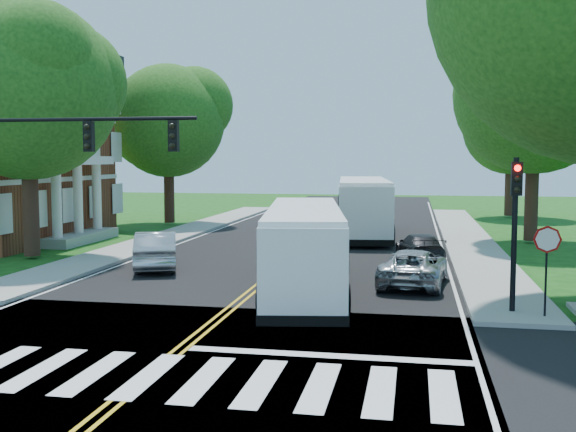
% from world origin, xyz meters
% --- Properties ---
extents(ground, '(140.00, 140.00, 0.00)m').
position_xyz_m(ground, '(0.00, 0.00, 0.00)').
color(ground, '#134110').
rests_on(ground, ground).
extents(road, '(14.00, 96.00, 0.01)m').
position_xyz_m(road, '(0.00, 18.00, 0.01)').
color(road, black).
rests_on(road, ground).
extents(cross_road, '(60.00, 12.00, 0.01)m').
position_xyz_m(cross_road, '(0.00, 0.00, 0.01)').
color(cross_road, black).
rests_on(cross_road, ground).
extents(center_line, '(0.36, 70.00, 0.01)m').
position_xyz_m(center_line, '(0.00, 22.00, 0.01)').
color(center_line, gold).
rests_on(center_line, road).
extents(edge_line_w, '(0.12, 70.00, 0.01)m').
position_xyz_m(edge_line_w, '(-6.80, 22.00, 0.01)').
color(edge_line_w, silver).
rests_on(edge_line_w, road).
extents(edge_line_e, '(0.12, 70.00, 0.01)m').
position_xyz_m(edge_line_e, '(6.80, 22.00, 0.01)').
color(edge_line_e, silver).
rests_on(edge_line_e, road).
extents(crosswalk, '(12.60, 3.00, 0.01)m').
position_xyz_m(crosswalk, '(0.00, -0.50, 0.02)').
color(crosswalk, silver).
rests_on(crosswalk, road).
extents(stop_bar, '(6.60, 0.40, 0.01)m').
position_xyz_m(stop_bar, '(3.50, 1.60, 0.02)').
color(stop_bar, silver).
rests_on(stop_bar, road).
extents(sidewalk_nw, '(2.60, 40.00, 0.15)m').
position_xyz_m(sidewalk_nw, '(-8.30, 25.00, 0.07)').
color(sidewalk_nw, gray).
rests_on(sidewalk_nw, ground).
extents(sidewalk_ne, '(2.60, 40.00, 0.15)m').
position_xyz_m(sidewalk_ne, '(8.30, 25.00, 0.07)').
color(sidewalk_ne, gray).
rests_on(sidewalk_ne, ground).
extents(tree_west_near, '(8.00, 8.00, 11.40)m').
position_xyz_m(tree_west_near, '(-11.50, 14.00, 7.53)').
color(tree_west_near, '#351E15').
rests_on(tree_west_near, ground).
extents(tree_west_far, '(7.60, 7.60, 10.67)m').
position_xyz_m(tree_west_far, '(-11.00, 30.00, 7.00)').
color(tree_west_far, '#351E15').
rests_on(tree_west_far, ground).
extents(tree_east_mid, '(8.40, 8.40, 11.93)m').
position_xyz_m(tree_east_mid, '(11.50, 24.00, 7.86)').
color(tree_east_mid, '#351E15').
rests_on(tree_east_mid, ground).
extents(tree_east_far, '(7.20, 7.20, 10.34)m').
position_xyz_m(tree_east_far, '(12.50, 40.00, 6.86)').
color(tree_east_far, '#351E15').
rests_on(tree_east_far, ground).
extents(signal_nw, '(7.15, 0.46, 5.66)m').
position_xyz_m(signal_nw, '(-5.86, 6.43, 4.38)').
color(signal_nw, black).
rests_on(signal_nw, ground).
extents(signal_ne, '(0.30, 0.46, 4.40)m').
position_xyz_m(signal_ne, '(8.20, 6.44, 2.96)').
color(signal_ne, black).
rests_on(signal_ne, ground).
extents(stop_sign, '(0.76, 0.08, 2.53)m').
position_xyz_m(stop_sign, '(9.00, 5.98, 2.03)').
color(stop_sign, black).
rests_on(stop_sign, ground).
extents(bus_lead, '(4.11, 11.35, 2.87)m').
position_xyz_m(bus_lead, '(1.73, 8.96, 1.53)').
color(bus_lead, white).
rests_on(bus_lead, road).
extents(bus_follow, '(4.03, 12.91, 3.29)m').
position_xyz_m(bus_follow, '(2.46, 25.84, 1.75)').
color(bus_follow, white).
rests_on(bus_follow, road).
extents(hatchback, '(3.12, 4.90, 1.52)m').
position_xyz_m(hatchback, '(-4.99, 12.47, 0.77)').
color(hatchback, '#ACB0B4').
rests_on(hatchback, road).
extents(suv, '(2.62, 4.83, 1.28)m').
position_xyz_m(suv, '(5.40, 10.70, 0.65)').
color(suv, '#A2A5A9').
rests_on(suv, road).
extents(dark_sedan, '(2.38, 4.31, 1.18)m').
position_xyz_m(dark_sedan, '(5.67, 16.73, 0.60)').
color(dark_sedan, black).
rests_on(dark_sedan, road).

